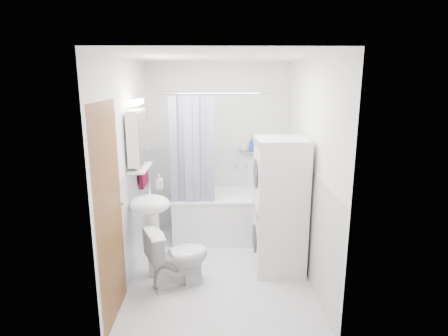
{
  "coord_description": "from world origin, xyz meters",
  "views": [
    {
      "loc": [
        -0.04,
        -4.01,
        2.19
      ],
      "look_at": [
        0.05,
        0.15,
        1.18
      ],
      "focal_mm": 30.0,
      "sensor_mm": 36.0,
      "label": 1
    }
  ],
  "objects_px": {
    "washer_dryer": "(280,206)",
    "toilet": "(178,257)",
    "sink": "(151,217)",
    "bathtub": "(233,213)"
  },
  "relations": [
    {
      "from": "sink",
      "to": "toilet",
      "type": "distance_m",
      "value": 0.53
    },
    {
      "from": "sink",
      "to": "toilet",
      "type": "bearing_deg",
      "value": -34.43
    },
    {
      "from": "bathtub",
      "to": "washer_dryer",
      "type": "xyz_separation_m",
      "value": [
        0.48,
        -0.93,
        0.43
      ]
    },
    {
      "from": "washer_dryer",
      "to": "toilet",
      "type": "height_order",
      "value": "washer_dryer"
    },
    {
      "from": "washer_dryer",
      "to": "toilet",
      "type": "distance_m",
      "value": 1.26
    },
    {
      "from": "washer_dryer",
      "to": "sink",
      "type": "bearing_deg",
      "value": -176.09
    },
    {
      "from": "sink",
      "to": "washer_dryer",
      "type": "xyz_separation_m",
      "value": [
        1.43,
        0.12,
        0.07
      ]
    },
    {
      "from": "bathtub",
      "to": "toilet",
      "type": "height_order",
      "value": "toilet"
    },
    {
      "from": "washer_dryer",
      "to": "toilet",
      "type": "xyz_separation_m",
      "value": [
        -1.13,
        -0.33,
        -0.45
      ]
    },
    {
      "from": "sink",
      "to": "washer_dryer",
      "type": "relative_size",
      "value": 0.67
    }
  ]
}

